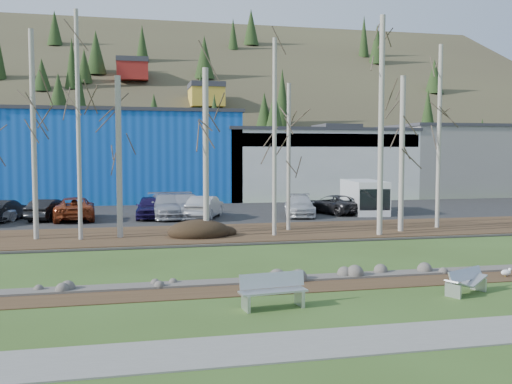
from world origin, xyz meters
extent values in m
plane|color=#334A1A|center=(0.00, 0.00, 0.00)|extent=(200.00, 200.00, 0.00)
cube|color=slate|center=(0.00, -3.50, 0.02)|extent=(80.00, 2.00, 0.04)
cube|color=#382616|center=(0.00, 2.10, 0.01)|extent=(80.00, 1.80, 0.03)
cube|color=#382616|center=(0.00, 14.50, 0.07)|extent=(80.00, 7.00, 0.15)
cube|color=black|center=(0.00, 25.00, 0.07)|extent=(80.00, 14.00, 0.14)
cube|color=#0D48AF|center=(-6.00, 39.00, 4.00)|extent=(20.00, 12.00, 8.00)
cube|color=#333338|center=(-6.00, 39.00, 8.15)|extent=(20.40, 12.24, 0.30)
cube|color=beige|center=(12.00, 39.00, 3.25)|extent=(18.00, 12.00, 6.50)
cube|color=#333338|center=(12.00, 39.00, 6.65)|extent=(18.36, 12.24, 0.30)
cube|color=navy|center=(12.00, 33.10, 5.60)|extent=(17.64, 0.20, 1.20)
cube|color=gray|center=(28.00, 39.00, 3.50)|extent=(14.00, 12.00, 7.00)
cube|color=#333338|center=(28.00, 39.00, 7.15)|extent=(14.28, 12.24, 0.30)
cube|color=#BBBEC0|center=(-2.51, -0.34, 0.24)|extent=(0.15, 0.61, 0.49)
cube|color=#BBBEC0|center=(-0.86, -0.16, 0.24)|extent=(0.15, 0.61, 0.49)
cube|color=#BBBEC0|center=(-1.66, -0.01, 0.77)|extent=(1.99, 0.35, 0.45)
cube|color=#BBBEC0|center=(-1.68, -0.25, 0.50)|extent=(2.04, 0.76, 0.06)
cube|color=#BBBEC0|center=(4.08, -0.28, 0.21)|extent=(0.30, 0.52, 0.43)
cube|color=#BBBEC0|center=(5.40, 0.36, 0.21)|extent=(0.30, 0.52, 0.43)
cube|color=#BBBEC0|center=(4.83, 0.23, 0.58)|extent=(1.66, 0.94, 0.38)
cube|color=#9DA0A3|center=(4.35, -0.15, 0.39)|extent=(0.98, 0.81, 0.32)
cube|color=#9DA0A3|center=(5.13, 0.23, 0.39)|extent=(0.98, 0.81, 0.32)
cylinder|color=gold|center=(7.51, 1.87, 0.05)|extent=(0.01, 0.01, 0.11)
cylinder|color=gold|center=(7.51, 1.94, 0.05)|extent=(0.01, 0.01, 0.11)
ellipsoid|color=white|center=(7.55, 1.90, 0.17)|extent=(0.38, 0.22, 0.22)
cube|color=gray|center=(7.55, 1.90, 0.22)|extent=(0.24, 0.12, 0.02)
sphere|color=white|center=(7.71, 1.91, 0.27)|extent=(0.12, 0.12, 0.12)
cone|color=gold|center=(7.78, 1.91, 0.27)|extent=(0.07, 0.03, 0.03)
ellipsoid|color=black|center=(-2.22, 13.35, 0.47)|extent=(3.25, 2.29, 0.64)
cylinder|color=#BAB3A8|center=(-10.32, 14.21, 5.36)|extent=(0.26, 0.26, 10.42)
cylinder|color=#BAB3A8|center=(-6.21, 13.90, 4.26)|extent=(0.30, 0.30, 8.22)
cylinder|color=#BAB3A8|center=(-8.12, 13.55, 5.82)|extent=(0.21, 0.21, 11.34)
cylinder|color=#BAB3A8|center=(-1.84, 13.19, 4.48)|extent=(0.30, 0.30, 8.65)
cylinder|color=#BAB3A8|center=(3.00, 14.70, 4.24)|extent=(0.22, 0.22, 8.18)
cylinder|color=#BAB3A8|center=(1.72, 12.90, 5.27)|extent=(0.22, 0.22, 10.25)
cylinder|color=#BAB3A8|center=(7.20, 11.83, 5.87)|extent=(0.29, 0.29, 11.44)
cylinder|color=#BAB3A8|center=(8.95, 12.89, 4.41)|extent=(0.29, 0.29, 8.52)
cylinder|color=#BAB3A8|center=(11.75, 13.88, 5.40)|extent=(0.24, 0.24, 10.49)
imported|color=black|center=(-10.85, 22.75, 0.82)|extent=(2.55, 4.36, 1.36)
imported|color=#983E1E|center=(-9.20, 22.42, 0.88)|extent=(2.80, 5.47, 1.48)
imported|color=#A5A6AC|center=(-3.28, 22.25, 0.94)|extent=(2.73, 5.71, 1.61)
imported|color=#1C1342|center=(-4.40, 22.19, 0.88)|extent=(2.04, 4.48, 1.49)
imported|color=#A9A9AB|center=(-0.83, 21.48, 0.89)|extent=(3.15, 4.80, 1.50)
imported|color=#242326|center=(8.52, 22.32, 0.81)|extent=(3.64, 5.27, 1.34)
imported|color=silver|center=(5.68, 21.39, 0.85)|extent=(3.15, 5.26, 1.43)
imported|color=black|center=(-13.51, 22.75, 0.82)|extent=(2.55, 4.36, 1.36)
imported|color=#A5A6AC|center=(-2.08, 22.25, 0.94)|extent=(2.73, 5.71, 1.61)
cube|color=white|center=(10.80, 22.29, 1.31)|extent=(2.91, 5.60, 2.34)
cube|color=black|center=(10.53, 20.18, 1.31)|extent=(2.25, 1.38, 1.45)
camera|label=1|loc=(-5.68, -15.98, 4.51)|focal=40.00mm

